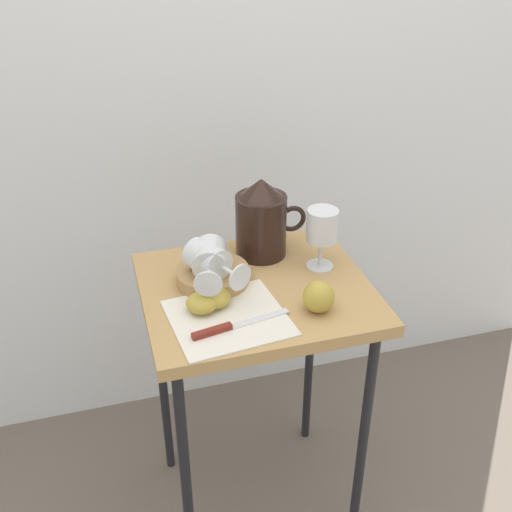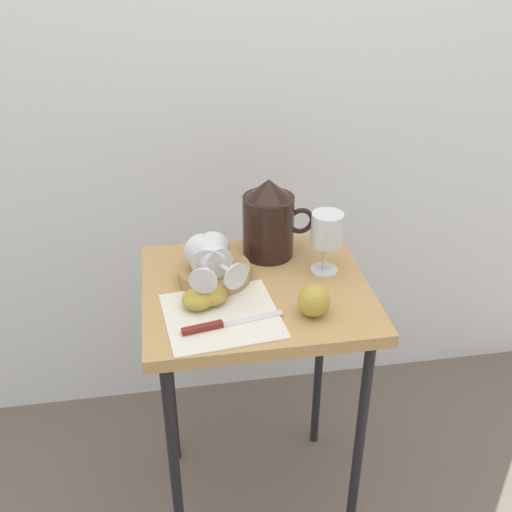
{
  "view_description": "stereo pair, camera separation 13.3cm",
  "coord_description": "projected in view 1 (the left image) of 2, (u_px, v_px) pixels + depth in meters",
  "views": [
    {
      "loc": [
        -0.31,
        -1.1,
        1.48
      ],
      "look_at": [
        0.0,
        0.0,
        0.8
      ],
      "focal_mm": 42.98,
      "sensor_mm": 36.0,
      "label": 1
    },
    {
      "loc": [
        -0.18,
        -1.13,
        1.48
      ],
      "look_at": [
        0.0,
        0.0,
        0.8
      ],
      "focal_mm": 42.98,
      "sensor_mm": 36.0,
      "label": 2
    }
  ],
  "objects": [
    {
      "name": "apple_half_left",
      "position": [
        202.0,
        303.0,
        1.28
      ],
      "size": [
        0.07,
        0.07,
        0.04
      ],
      "primitive_type": "ellipsoid",
      "color": "#B29938",
      "rests_on": "linen_napkin"
    },
    {
      "name": "pitcher",
      "position": [
        261.0,
        224.0,
        1.46
      ],
      "size": [
        0.17,
        0.12,
        0.2
      ],
      "color": "black",
      "rests_on": "table"
    },
    {
      "name": "knife",
      "position": [
        227.0,
        327.0,
        1.23
      ],
      "size": [
        0.21,
        0.06,
        0.01
      ],
      "color": "silver",
      "rests_on": "linen_napkin"
    },
    {
      "name": "table",
      "position": [
        256.0,
        316.0,
        1.42
      ],
      "size": [
        0.51,
        0.44,
        0.72
      ],
      "color": "tan",
      "rests_on": "ground_plane"
    },
    {
      "name": "curtain_drape",
      "position": [
        206.0,
        124.0,
        1.68
      ],
      "size": [
        2.4,
        0.03,
        1.87
      ],
      "primitive_type": "cube",
      "color": "white",
      "rests_on": "ground_plane"
    },
    {
      "name": "apple_whole",
      "position": [
        319.0,
        297.0,
        1.28
      ],
      "size": [
        0.07,
        0.07,
        0.07
      ],
      "primitive_type": "sphere",
      "color": "#B29938",
      "rests_on": "table"
    },
    {
      "name": "linen_napkin",
      "position": [
        228.0,
        318.0,
        1.27
      ],
      "size": [
        0.26,
        0.24,
        0.0
      ],
      "primitive_type": "cube",
      "rotation": [
        0.0,
        0.0,
        0.11
      ],
      "color": "silver",
      "rests_on": "table"
    },
    {
      "name": "ground_plane",
      "position": [
        256.0,
        497.0,
        1.74
      ],
      "size": [
        6.0,
        6.0,
        0.0
      ],
      "primitive_type": "plane",
      "color": "#665B51"
    },
    {
      "name": "wine_glass_tipped_far",
      "position": [
        209.0,
        260.0,
        1.34
      ],
      "size": [
        0.13,
        0.16,
        0.07
      ],
      "color": "silver",
      "rests_on": "basket_tray"
    },
    {
      "name": "wine_glass_upright",
      "position": [
        322.0,
        229.0,
        1.4
      ],
      "size": [
        0.07,
        0.07,
        0.15
      ],
      "color": "silver",
      "rests_on": "table"
    },
    {
      "name": "wine_glass_tipped_near",
      "position": [
        210.0,
        259.0,
        1.34
      ],
      "size": [
        0.1,
        0.16,
        0.08
      ],
      "color": "silver",
      "rests_on": "basket_tray"
    },
    {
      "name": "apple_half_right",
      "position": [
        215.0,
        297.0,
        1.3
      ],
      "size": [
        0.07,
        0.07,
        0.04
      ],
      "primitive_type": "ellipsoid",
      "color": "#B29938",
      "rests_on": "linen_napkin"
    },
    {
      "name": "basket_tray",
      "position": [
        213.0,
        276.0,
        1.38
      ],
      "size": [
        0.17,
        0.17,
        0.03
      ],
      "primitive_type": "cylinder",
      "color": "#AD8451",
      "rests_on": "table"
    }
  ]
}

